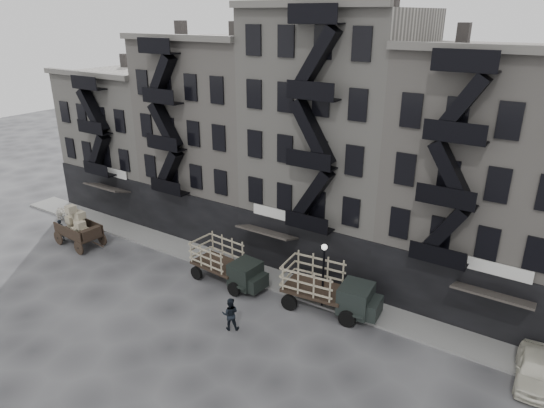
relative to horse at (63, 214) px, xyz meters
The scene contains 14 objects.
ground 21.64m from the horse, ahead, with size 140.00×140.00×0.00m, color #38383A.
sidewalk 21.63m from the horse, ahead, with size 55.00×2.50×0.15m, color slate.
building_west 9.58m from the horse, 78.94° to the left, with size 10.00×11.35×13.20m.
building_midwest 15.51m from the horse, 34.36° to the left, with size 10.00×11.35×16.20m.
building_center 24.20m from the horse, 20.12° to the left, with size 10.00×11.35×18.20m.
building_mideast 33.20m from the horse, 14.05° to the left, with size 10.00×11.35×16.20m.
lamp_post 24.63m from the horse, ahead, with size 0.36×0.36×4.28m.
horse is the anchor object (origin of this frame).
wagon 5.29m from the horse, 22.01° to the right, with size 4.02×2.38×3.28m.
stake_truck_west 17.88m from the horse, ahead, with size 5.53×2.61×2.70m.
stake_truck_east 24.94m from the horse, ahead, with size 6.02×2.91×2.93m.
car_east 36.10m from the horse, ahead, with size 1.66×4.12×1.40m, color silver.
pedestrian_west 3.75m from the horse, 36.92° to the right, with size 0.63×0.41×1.73m, color black.
pedestrian_mid 21.60m from the horse, 10.84° to the right, with size 0.96×0.75×1.97m, color black.
Camera 1 is at (14.26, -20.08, 16.71)m, focal length 32.00 mm.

